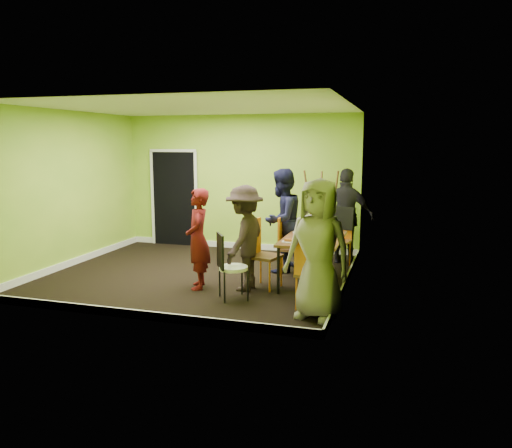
{
  "coord_description": "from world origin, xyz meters",
  "views": [
    {
      "loc": [
        3.3,
        -7.65,
        2.24
      ],
      "look_at": [
        1.02,
        0.0,
        0.92
      ],
      "focal_mm": 35.0,
      "sensor_mm": 36.0,
      "label": 1
    }
  ],
  "objects_px": {
    "chair_left_far": "(287,243)",
    "chair_bentwood": "(229,263)",
    "blue_bottle": "(320,236)",
    "easel": "(321,215)",
    "chair_back_end": "(341,224)",
    "person_front_end": "(318,249)",
    "chair_front_end": "(312,269)",
    "orange_bottle": "(311,233)",
    "dining_table": "(313,241)",
    "person_back_end": "(346,216)",
    "person_left_far": "(282,220)",
    "person_standing": "(198,239)",
    "person_left_near": "(245,238)",
    "thermos": "(308,229)",
    "chair_left_near": "(260,249)"
  },
  "relations": [
    {
      "from": "easel",
      "to": "person_back_end",
      "type": "height_order",
      "value": "person_back_end"
    },
    {
      "from": "chair_left_far",
      "to": "person_standing",
      "type": "relative_size",
      "value": 0.65
    },
    {
      "from": "chair_bentwood",
      "to": "orange_bottle",
      "type": "relative_size",
      "value": 12.14
    },
    {
      "from": "easel",
      "to": "chair_back_end",
      "type": "bearing_deg",
      "value": -49.91
    },
    {
      "from": "person_left_far",
      "to": "blue_bottle",
      "type": "bearing_deg",
      "value": 57.25
    },
    {
      "from": "thermos",
      "to": "person_left_near",
      "type": "xyz_separation_m",
      "value": [
        -0.85,
        -0.68,
        -0.06
      ]
    },
    {
      "from": "chair_front_end",
      "to": "chair_bentwood",
      "type": "distance_m",
      "value": 1.24
    },
    {
      "from": "person_standing",
      "to": "orange_bottle",
      "type": "bearing_deg",
      "value": 97.61
    },
    {
      "from": "person_left_far",
      "to": "person_left_near",
      "type": "bearing_deg",
      "value": 5.44
    },
    {
      "from": "chair_back_end",
      "to": "person_standing",
      "type": "height_order",
      "value": "person_standing"
    },
    {
      "from": "chair_left_far",
      "to": "person_left_near",
      "type": "bearing_deg",
      "value": -27.97
    },
    {
      "from": "blue_bottle",
      "to": "person_back_end",
      "type": "bearing_deg",
      "value": 85.0
    },
    {
      "from": "chair_front_end",
      "to": "blue_bottle",
      "type": "relative_size",
      "value": 4.87
    },
    {
      "from": "chair_back_end",
      "to": "chair_front_end",
      "type": "relative_size",
      "value": 1.04
    },
    {
      "from": "chair_left_far",
      "to": "chair_bentwood",
      "type": "height_order",
      "value": "chair_left_far"
    },
    {
      "from": "chair_back_end",
      "to": "orange_bottle",
      "type": "xyz_separation_m",
      "value": [
        -0.33,
        -1.22,
        0.03
      ]
    },
    {
      "from": "chair_left_far",
      "to": "person_back_end",
      "type": "xyz_separation_m",
      "value": [
        0.86,
        1.16,
        0.32
      ]
    },
    {
      "from": "chair_left_near",
      "to": "chair_bentwood",
      "type": "distance_m",
      "value": 0.78
    },
    {
      "from": "chair_left_near",
      "to": "person_left_near",
      "type": "bearing_deg",
      "value": -29.38
    },
    {
      "from": "chair_left_near",
      "to": "chair_front_end",
      "type": "bearing_deg",
      "value": 62.06
    },
    {
      "from": "chair_left_far",
      "to": "chair_front_end",
      "type": "relative_size",
      "value": 0.97
    },
    {
      "from": "thermos",
      "to": "person_front_end",
      "type": "distance_m",
      "value": 1.65
    },
    {
      "from": "thermos",
      "to": "person_left_far",
      "type": "height_order",
      "value": "person_left_far"
    },
    {
      "from": "thermos",
      "to": "chair_left_far",
      "type": "bearing_deg",
      "value": 143.31
    },
    {
      "from": "thermos",
      "to": "person_front_end",
      "type": "xyz_separation_m",
      "value": [
        0.43,
        -1.59,
        0.03
      ]
    },
    {
      "from": "person_standing",
      "to": "person_left_far",
      "type": "bearing_deg",
      "value": 123.69
    },
    {
      "from": "orange_bottle",
      "to": "person_left_near",
      "type": "relative_size",
      "value": 0.05
    },
    {
      "from": "person_front_end",
      "to": "thermos",
      "type": "bearing_deg",
      "value": 120.77
    },
    {
      "from": "dining_table",
      "to": "chair_left_far",
      "type": "height_order",
      "value": "chair_left_far"
    },
    {
      "from": "person_front_end",
      "to": "blue_bottle",
      "type": "bearing_deg",
      "value": 113.74
    },
    {
      "from": "easel",
      "to": "dining_table",
      "type": "bearing_deg",
      "value": -84.53
    },
    {
      "from": "easel",
      "to": "person_left_far",
      "type": "xyz_separation_m",
      "value": [
        -0.49,
        -1.25,
        0.05
      ]
    },
    {
      "from": "chair_bentwood",
      "to": "chair_front_end",
      "type": "bearing_deg",
      "value": 50.64
    },
    {
      "from": "chair_left_near",
      "to": "easel",
      "type": "relative_size",
      "value": 0.62
    },
    {
      "from": "chair_back_end",
      "to": "chair_bentwood",
      "type": "height_order",
      "value": "chair_back_end"
    },
    {
      "from": "chair_front_end",
      "to": "person_left_near",
      "type": "relative_size",
      "value": 0.64
    },
    {
      "from": "chair_front_end",
      "to": "chair_bentwood",
      "type": "relative_size",
      "value": 1.07
    },
    {
      "from": "chair_front_end",
      "to": "blue_bottle",
      "type": "bearing_deg",
      "value": 107.8
    },
    {
      "from": "chair_left_far",
      "to": "blue_bottle",
      "type": "distance_m",
      "value": 1.08
    },
    {
      "from": "chair_left_near",
      "to": "chair_back_end",
      "type": "xyz_separation_m",
      "value": [
        1.03,
        1.75,
        0.16
      ]
    },
    {
      "from": "chair_front_end",
      "to": "dining_table",
      "type": "bearing_deg",
      "value": 114.75
    },
    {
      "from": "person_left_near",
      "to": "blue_bottle",
      "type": "bearing_deg",
      "value": 105.42
    },
    {
      "from": "chair_back_end",
      "to": "person_left_far",
      "type": "distance_m",
      "value": 1.19
    },
    {
      "from": "chair_left_far",
      "to": "blue_bottle",
      "type": "height_order",
      "value": "chair_left_far"
    },
    {
      "from": "chair_back_end",
      "to": "chair_bentwood",
      "type": "xyz_separation_m",
      "value": [
        -1.28,
        -2.49,
        -0.23
      ]
    },
    {
      "from": "chair_bentwood",
      "to": "person_front_end",
      "type": "distance_m",
      "value": 1.44
    },
    {
      "from": "chair_left_far",
      "to": "chair_back_end",
      "type": "height_order",
      "value": "chair_back_end"
    },
    {
      "from": "orange_bottle",
      "to": "chair_left_far",
      "type": "bearing_deg",
      "value": 150.92
    },
    {
      "from": "chair_back_end",
      "to": "person_back_end",
      "type": "xyz_separation_m",
      "value": [
        0.07,
        0.19,
        0.12
      ]
    },
    {
      "from": "person_back_end",
      "to": "chair_bentwood",
      "type": "bearing_deg",
      "value": 73.23
    }
  ]
}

